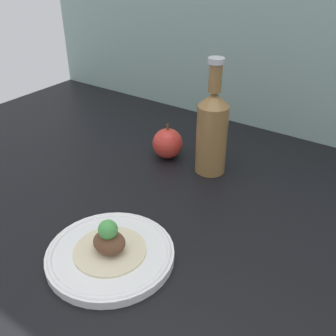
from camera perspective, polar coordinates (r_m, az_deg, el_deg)
ground_plane at (r=80.56cm, az=3.37°, el=-9.78°), size 180.00×110.00×4.00cm
plate at (r=72.81cm, az=-8.36°, el=-12.21°), size 23.01×23.01×1.92cm
plated_food at (r=71.03cm, az=-8.52°, el=-10.62°), size 13.03×13.03×6.74cm
cider_bottle at (r=93.02cm, az=6.42°, el=5.55°), size 7.39×7.39×27.85cm
apple at (r=101.68cm, az=-0.07°, el=3.60°), size 7.88×7.88×9.38cm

